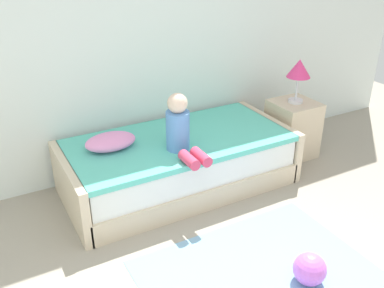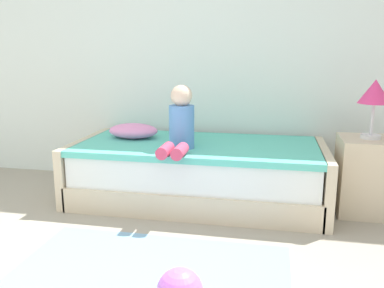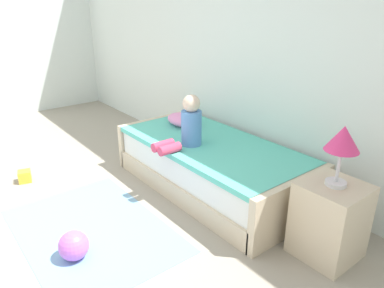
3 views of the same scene
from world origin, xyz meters
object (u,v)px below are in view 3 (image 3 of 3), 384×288
at_px(nightstand, 329,220).
at_px(table_lamp, 343,142).
at_px(toy_block, 25,176).
at_px(child_figure, 187,126).
at_px(toy_ball, 74,246).
at_px(bed, 211,166).
at_px(pillow, 183,120).

bearing_deg(nightstand, table_lamp, 0.00).
bearing_deg(toy_block, child_figure, 45.69).
bearing_deg(table_lamp, toy_block, -150.93).
bearing_deg(nightstand, toy_ball, -126.57).
bearing_deg(bed, toy_block, -131.75).
bearing_deg(toy_ball, table_lamp, 53.43).
bearing_deg(toy_block, toy_ball, -2.01).
distance_m(bed, child_figure, 0.52).
xyz_separation_m(nightstand, child_figure, (-1.45, -0.23, 0.40)).
height_order(nightstand, toy_ball, nightstand).
bearing_deg(toy_ball, toy_block, 177.99).
height_order(bed, nightstand, nightstand).
distance_m(bed, toy_block, 2.01).
height_order(table_lamp, toy_ball, table_lamp).
bearing_deg(nightstand, bed, 179.89).
xyz_separation_m(bed, toy_block, (-1.33, -1.49, -0.18)).
distance_m(child_figure, toy_block, 1.88).
bearing_deg(pillow, toy_block, -114.60).
distance_m(nightstand, pillow, 1.97).
height_order(table_lamp, toy_block, table_lamp).
distance_m(nightstand, child_figure, 1.52).
xyz_separation_m(pillow, toy_block, (-0.73, -1.59, -0.50)).
xyz_separation_m(bed, child_figure, (-0.10, -0.23, 0.46)).
relative_size(nightstand, child_figure, 1.18).
height_order(table_lamp, child_figure, table_lamp).
relative_size(bed, nightstand, 3.52).
bearing_deg(child_figure, nightstand, 8.87).
relative_size(toy_ball, toy_block, 1.83).
bearing_deg(table_lamp, toy_ball, -126.57).
xyz_separation_m(nightstand, toy_ball, (-1.15, -1.55, -0.19)).
height_order(pillow, toy_block, pillow).
distance_m(bed, table_lamp, 1.52).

